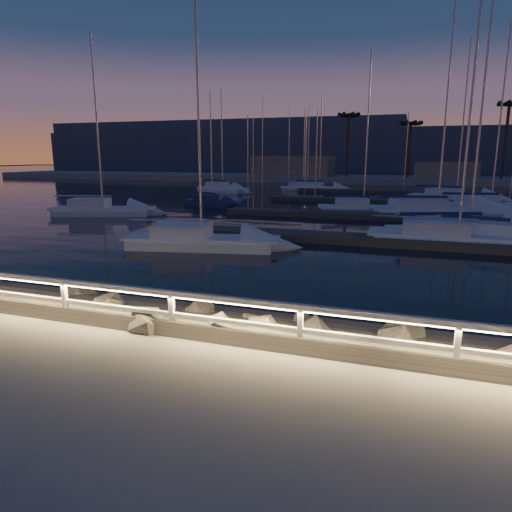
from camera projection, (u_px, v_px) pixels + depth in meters
The scene contains 23 objects.
ground at pixel (255, 346), 9.88m from camera, with size 400.00×400.00×0.00m, color gray.
harbor_water at pixel (373, 215), 38.94m from camera, with size 400.00×440.00×0.60m.
guard_rail at pixel (252, 312), 9.74m from camera, with size 44.11×0.12×1.06m.
riprap at pixel (105, 309), 12.87m from camera, with size 39.54×2.91×1.26m.
floating_docks at pixel (375, 207), 40.00m from camera, with size 22.00×36.00×0.40m.
far_shore at pixel (394, 177), 78.28m from camera, with size 160.00×14.00×5.20m.
palm_left at pixel (349, 118), 76.73m from camera, with size 3.00×3.00×11.20m.
palm_center at pixel (411, 125), 74.80m from camera, with size 3.00×3.00×9.70m.
palm_right at pixel (509, 108), 68.97m from camera, with size 3.00×3.00×12.20m.
distant_hills at pixel (328, 153), 139.35m from camera, with size 230.00×37.50×18.00m.
sailboat_a at pixel (100, 209), 35.94m from camera, with size 8.24×4.57×13.61m.
sailboat_b at pixel (198, 239), 23.23m from camera, with size 8.14×3.84×13.39m.
sailboat_c at pixel (509, 237), 23.88m from camera, with size 8.44×4.38×13.80m.
sailboat_d at pixel (453, 236), 24.12m from camera, with size 9.25×2.96×15.51m.
sailboat_e at pixel (211, 202), 42.31m from camera, with size 6.19×3.48×10.24m.
sailboat_f at pixel (361, 207), 37.58m from camera, with size 7.73×3.57×12.73m.
sailboat_g at pixel (488, 205), 38.74m from camera, with size 9.17×4.26×15.03m.
sailboat_h at pixel (465, 230), 26.19m from camera, with size 9.40×5.67×15.41m.
sailboat_i at pixel (221, 188), 58.37m from camera, with size 7.77×4.63×12.89m.
sailboat_k at pixel (453, 197), 46.27m from camera, with size 9.50×5.57×15.60m.
sailboat_l at pixel (434, 210), 35.26m from camera, with size 10.38×5.06×16.92m.
sailboat_m at pixel (302, 187), 61.26m from camera, with size 6.45×3.38×10.65m.
sailboat_n at pixel (318, 187), 60.68m from camera, with size 7.21×2.37×12.16m.
Camera 1 is at (3.01, -8.72, 4.05)m, focal length 32.00 mm.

